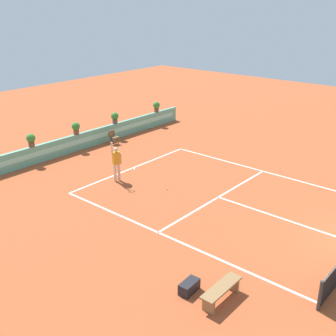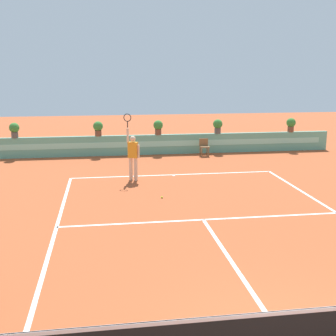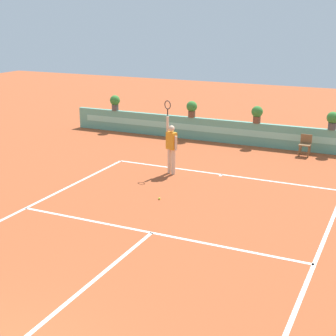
# 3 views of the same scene
# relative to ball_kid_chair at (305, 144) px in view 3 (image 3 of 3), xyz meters

# --- Properties ---
(ground_plane) EXTENTS (60.00, 60.00, 0.00)m
(ground_plane) POSITION_rel_ball_kid_chair_xyz_m (-2.16, -9.66, -0.48)
(ground_plane) COLOR #A84C28
(court_lines) EXTENTS (8.32, 11.94, 0.01)m
(court_lines) POSITION_rel_ball_kid_chair_xyz_m (-2.16, -8.94, -0.47)
(court_lines) COLOR white
(court_lines) RESTS_ON ground
(back_wall_barrier) EXTENTS (18.00, 0.21, 1.00)m
(back_wall_barrier) POSITION_rel_ball_kid_chair_xyz_m (-2.16, 0.73, 0.02)
(back_wall_barrier) COLOR #60A88E
(back_wall_barrier) RESTS_ON ground
(ball_kid_chair) EXTENTS (0.44, 0.44, 0.85)m
(ball_kid_chair) POSITION_rel_ball_kid_chair_xyz_m (0.00, 0.00, 0.00)
(ball_kid_chair) COLOR brown
(ball_kid_chair) RESTS_ON ground
(tennis_player) EXTENTS (0.58, 0.34, 2.58)m
(tennis_player) POSITION_rel_ball_kid_chair_xyz_m (-3.84, -4.40, 0.57)
(tennis_player) COLOR beige
(tennis_player) RESTS_ON ground
(tennis_ball_near_baseline) EXTENTS (0.07, 0.07, 0.07)m
(tennis_ball_near_baseline) POSITION_rel_ball_kid_chair_xyz_m (-3.06, -6.96, -0.44)
(tennis_ball_near_baseline) COLOR #CCE033
(tennis_ball_near_baseline) RESTS_ON ground
(potted_plant_right) EXTENTS (0.48, 0.48, 0.72)m
(potted_plant_right) POSITION_rel_ball_kid_chair_xyz_m (0.86, 0.73, 0.93)
(potted_plant_right) COLOR #514C47
(potted_plant_right) RESTS_ON back_wall_barrier
(potted_plant_left) EXTENTS (0.48, 0.48, 0.72)m
(potted_plant_left) POSITION_rel_ball_kid_chair_xyz_m (-5.20, 0.73, 0.93)
(potted_plant_left) COLOR brown
(potted_plant_left) RESTS_ON back_wall_barrier
(potted_plant_far_left) EXTENTS (0.48, 0.48, 0.72)m
(potted_plant_far_left) POSITION_rel_ball_kid_chair_xyz_m (-9.16, 0.73, 0.93)
(potted_plant_far_left) COLOR #514C47
(potted_plant_far_left) RESTS_ON back_wall_barrier
(potted_plant_centre) EXTENTS (0.48, 0.48, 0.72)m
(potted_plant_centre) POSITION_rel_ball_kid_chair_xyz_m (-2.21, 0.73, 0.93)
(potted_plant_centre) COLOR brown
(potted_plant_centre) RESTS_ON back_wall_barrier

